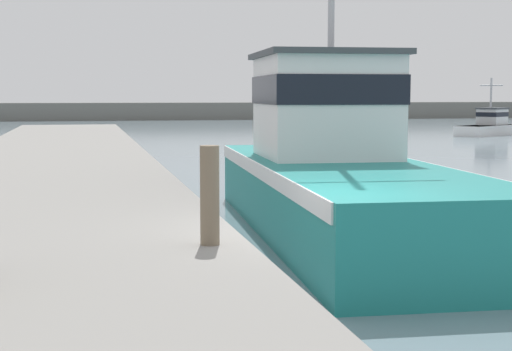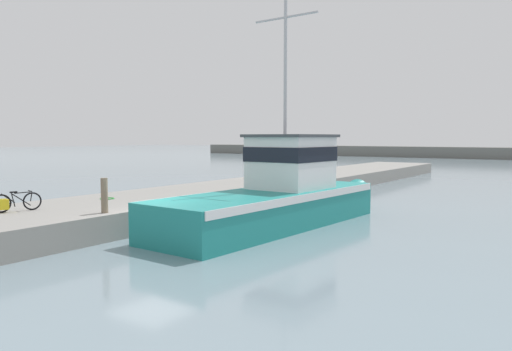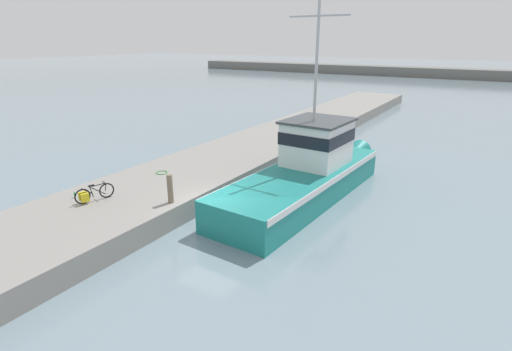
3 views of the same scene
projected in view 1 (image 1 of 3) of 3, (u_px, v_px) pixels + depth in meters
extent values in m
plane|color=gray|center=(313.00, 297.00, 10.94)|extent=(320.00, 320.00, 0.00)
cube|color=gray|center=(22.00, 277.00, 10.05)|extent=(5.68, 80.00, 0.95)
cube|color=slate|center=(365.00, 110.00, 93.89)|extent=(180.00, 5.00, 1.92)
cube|color=teal|center=(342.00, 199.00, 15.75)|extent=(4.00, 11.70, 1.46)
cone|color=teal|center=(278.00, 168.00, 22.42)|extent=(1.50, 2.15, 1.38)
cube|color=white|center=(342.00, 170.00, 15.69)|extent=(4.05, 11.47, 0.29)
cube|color=white|center=(325.00, 107.00, 16.97)|extent=(2.84, 3.19, 2.15)
cube|color=black|center=(325.00, 90.00, 16.94)|extent=(2.90, 3.25, 0.60)
cube|color=#3D4247|center=(325.00, 54.00, 16.86)|extent=(3.07, 3.44, 0.12)
cube|color=silver|center=(487.00, 130.00, 54.36)|extent=(5.94, 4.88, 0.70)
cone|color=silver|center=(509.00, 129.00, 56.88)|extent=(1.25, 1.15, 0.67)
cube|color=silver|center=(487.00, 126.00, 54.33)|extent=(5.86, 4.84, 0.14)
cube|color=silver|center=(492.00, 117.00, 54.80)|extent=(2.37, 2.28, 1.10)
cube|color=black|center=(492.00, 114.00, 54.78)|extent=(2.42, 2.33, 0.31)
cube|color=#3D4247|center=(492.00, 108.00, 54.74)|extent=(2.56, 2.46, 0.12)
cylinder|color=#B2B2B7|center=(491.00, 93.00, 54.43)|extent=(0.14, 0.14, 2.05)
cylinder|color=#B2B2B7|center=(491.00, 85.00, 54.38)|extent=(1.03, 1.46, 0.10)
cylinder|color=#756651|center=(210.00, 195.00, 9.68)|extent=(0.24, 0.24, 1.24)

